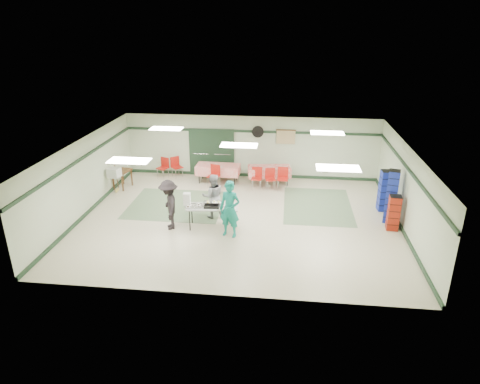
# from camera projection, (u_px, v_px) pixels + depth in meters

# --- Properties ---
(floor) EXTENTS (11.00, 11.00, 0.00)m
(floor) POSITION_uv_depth(u_px,v_px,m) (239.00, 219.00, 15.00)
(floor) COLOR #BCB097
(floor) RESTS_ON ground
(ceiling) EXTENTS (11.00, 11.00, 0.00)m
(ceiling) POSITION_uv_depth(u_px,v_px,m) (239.00, 145.00, 14.00)
(ceiling) COLOR white
(ceiling) RESTS_ON wall_back
(wall_back) EXTENTS (11.00, 0.00, 11.00)m
(wall_back) POSITION_uv_depth(u_px,v_px,m) (251.00, 147.00, 18.65)
(wall_back) COLOR beige
(wall_back) RESTS_ON floor
(wall_front) EXTENTS (11.00, 0.00, 11.00)m
(wall_front) POSITION_uv_depth(u_px,v_px,m) (218.00, 248.00, 10.35)
(wall_front) COLOR beige
(wall_front) RESTS_ON floor
(wall_left) EXTENTS (0.00, 9.00, 9.00)m
(wall_left) POSITION_uv_depth(u_px,v_px,m) (84.00, 177.00, 15.07)
(wall_left) COLOR beige
(wall_left) RESTS_ON floor
(wall_right) EXTENTS (0.00, 9.00, 9.00)m
(wall_right) POSITION_uv_depth(u_px,v_px,m) (406.00, 190.00, 13.93)
(wall_right) COLOR beige
(wall_right) RESTS_ON floor
(trim_back) EXTENTS (11.00, 0.06, 0.10)m
(trim_back) POSITION_uv_depth(u_px,v_px,m) (251.00, 131.00, 18.36)
(trim_back) COLOR #1C3421
(trim_back) RESTS_ON wall_back
(baseboard_back) EXTENTS (11.00, 0.06, 0.12)m
(baseboard_back) POSITION_uv_depth(u_px,v_px,m) (251.00, 175.00, 19.10)
(baseboard_back) COLOR #1C3421
(baseboard_back) RESTS_ON floor
(trim_left) EXTENTS (0.06, 9.00, 0.10)m
(trim_left) POSITION_uv_depth(u_px,v_px,m) (82.00, 158.00, 14.81)
(trim_left) COLOR #1C3421
(trim_left) RESTS_ON wall_back
(baseboard_left) EXTENTS (0.06, 9.00, 0.12)m
(baseboard_left) POSITION_uv_depth(u_px,v_px,m) (90.00, 210.00, 15.55)
(baseboard_left) COLOR #1C3421
(baseboard_left) RESTS_ON floor
(trim_right) EXTENTS (0.06, 9.00, 0.10)m
(trim_right) POSITION_uv_depth(u_px,v_px,m) (409.00, 170.00, 13.67)
(trim_right) COLOR #1C3421
(trim_right) RESTS_ON wall_back
(baseboard_right) EXTENTS (0.06, 9.00, 0.12)m
(baseboard_right) POSITION_uv_depth(u_px,v_px,m) (400.00, 225.00, 14.41)
(baseboard_right) COLOR #1C3421
(baseboard_right) RESTS_ON floor
(green_patch_a) EXTENTS (3.50, 3.00, 0.01)m
(green_patch_a) POSITION_uv_depth(u_px,v_px,m) (177.00, 204.00, 16.19)
(green_patch_a) COLOR slate
(green_patch_a) RESTS_ON floor
(green_patch_b) EXTENTS (2.50, 3.50, 0.01)m
(green_patch_b) POSITION_uv_depth(u_px,v_px,m) (317.00, 206.00, 16.09)
(green_patch_b) COLOR slate
(green_patch_b) RESTS_ON floor
(double_door_left) EXTENTS (0.90, 0.06, 2.10)m
(double_door_left) POSITION_uv_depth(u_px,v_px,m) (201.00, 152.00, 18.93)
(double_door_left) COLOR #969996
(double_door_left) RESTS_ON floor
(double_door_right) EXTENTS (0.90, 0.06, 2.10)m
(double_door_right) POSITION_uv_depth(u_px,v_px,m) (222.00, 153.00, 18.84)
(double_door_right) COLOR #969996
(double_door_right) RESTS_ON floor
(door_frame) EXTENTS (2.00, 0.03, 2.15)m
(door_frame) POSITION_uv_depth(u_px,v_px,m) (212.00, 153.00, 18.87)
(door_frame) COLOR #1C3421
(door_frame) RESTS_ON floor
(wall_fan) EXTENTS (0.50, 0.10, 0.50)m
(wall_fan) POSITION_uv_depth(u_px,v_px,m) (258.00, 132.00, 18.30)
(wall_fan) COLOR black
(wall_fan) RESTS_ON wall_back
(scroll_banner) EXTENTS (0.80, 0.02, 0.60)m
(scroll_banner) POSITION_uv_depth(u_px,v_px,m) (286.00, 137.00, 18.25)
(scroll_banner) COLOR tan
(scroll_banner) RESTS_ON wall_back
(serving_table) EXTENTS (1.76, 0.84, 0.76)m
(serving_table) POSITION_uv_depth(u_px,v_px,m) (212.00, 208.00, 14.18)
(serving_table) COLOR #B6B6B1
(serving_table) RESTS_ON floor
(sheet_tray_right) EXTENTS (0.63, 0.50, 0.02)m
(sheet_tray_right) POSITION_uv_depth(u_px,v_px,m) (227.00, 208.00, 14.01)
(sheet_tray_right) COLOR silver
(sheet_tray_right) RESTS_ON serving_table
(sheet_tray_mid) EXTENTS (0.66, 0.52, 0.02)m
(sheet_tray_mid) POSITION_uv_depth(u_px,v_px,m) (212.00, 204.00, 14.32)
(sheet_tray_mid) COLOR silver
(sheet_tray_mid) RESTS_ON serving_table
(sheet_tray_left) EXTENTS (0.57, 0.45, 0.02)m
(sheet_tray_left) POSITION_uv_depth(u_px,v_px,m) (194.00, 206.00, 14.13)
(sheet_tray_left) COLOR silver
(sheet_tray_left) RESTS_ON serving_table
(baking_pan) EXTENTS (0.52, 0.35, 0.08)m
(baking_pan) POSITION_uv_depth(u_px,v_px,m) (212.00, 206.00, 14.08)
(baking_pan) COLOR black
(baking_pan) RESTS_ON serving_table
(foam_box_stack) EXTENTS (0.25, 0.23, 0.42)m
(foam_box_stack) POSITION_uv_depth(u_px,v_px,m) (187.00, 199.00, 14.18)
(foam_box_stack) COLOR white
(foam_box_stack) RESTS_ON serving_table
(volunteer_teal) EXTENTS (0.76, 0.60, 1.86)m
(volunteer_teal) POSITION_uv_depth(u_px,v_px,m) (230.00, 209.00, 13.53)
(volunteer_teal) COLOR #128174
(volunteer_teal) RESTS_ON floor
(volunteer_grey) EXTENTS (0.91, 0.78, 1.60)m
(volunteer_grey) POSITION_uv_depth(u_px,v_px,m) (213.00, 196.00, 14.87)
(volunteer_grey) COLOR gray
(volunteer_grey) RESTS_ON floor
(volunteer_dark) EXTENTS (0.98, 1.25, 1.69)m
(volunteer_dark) POSITION_uv_depth(u_px,v_px,m) (169.00, 205.00, 14.06)
(volunteer_dark) COLOR black
(volunteer_dark) RESTS_ON floor
(dining_table_a) EXTENTS (1.86, 1.03, 0.77)m
(dining_table_a) POSITION_uv_depth(u_px,v_px,m) (269.00, 171.00, 18.03)
(dining_table_a) COLOR red
(dining_table_a) RESTS_ON floor
(dining_table_b) EXTENTS (1.86, 0.88, 0.77)m
(dining_table_b) POSITION_uv_depth(u_px,v_px,m) (218.00, 169.00, 18.26)
(dining_table_b) COLOR red
(dining_table_b) RESTS_ON floor
(chair_a) EXTENTS (0.48, 0.48, 0.87)m
(chair_a) POSITION_uv_depth(u_px,v_px,m) (270.00, 177.00, 17.52)
(chair_a) COLOR red
(chair_a) RESTS_ON floor
(chair_b) EXTENTS (0.42, 0.42, 0.90)m
(chair_b) POSITION_uv_depth(u_px,v_px,m) (257.00, 176.00, 17.57)
(chair_b) COLOR red
(chair_b) RESTS_ON floor
(chair_c) EXTENTS (0.44, 0.44, 0.93)m
(chair_c) POSITION_uv_depth(u_px,v_px,m) (283.00, 176.00, 17.46)
(chair_c) COLOR red
(chair_c) RESTS_ON floor
(chair_d) EXTENTS (0.55, 0.55, 0.94)m
(chair_d) POSITION_uv_depth(u_px,v_px,m) (214.00, 173.00, 17.75)
(chair_d) COLOR red
(chair_d) RESTS_ON floor
(chair_loose_a) EXTENTS (0.59, 0.59, 0.90)m
(chair_loose_a) POSITION_uv_depth(u_px,v_px,m) (176.00, 165.00, 18.89)
(chair_loose_a) COLOR red
(chair_loose_a) RESTS_ON floor
(chair_loose_b) EXTENTS (0.55, 0.55, 0.90)m
(chair_loose_b) POSITION_uv_depth(u_px,v_px,m) (164.00, 166.00, 18.79)
(chair_loose_b) COLOR red
(chair_loose_b) RESTS_ON floor
(crate_stack_blue_a) EXTENTS (0.42, 0.42, 1.53)m
(crate_stack_blue_a) POSITION_uv_depth(u_px,v_px,m) (385.00, 191.00, 15.44)
(crate_stack_blue_a) COLOR #1B33A5
(crate_stack_blue_a) RESTS_ON floor
(crate_stack_red) EXTENTS (0.40, 0.40, 1.20)m
(crate_stack_red) POSITION_uv_depth(u_px,v_px,m) (394.00, 213.00, 14.06)
(crate_stack_red) COLOR #9E210F
(crate_stack_red) RESTS_ON floor
(crate_stack_blue_b) EXTENTS (0.44, 0.44, 1.88)m
(crate_stack_blue_b) POSITION_uv_depth(u_px,v_px,m) (391.00, 197.00, 14.45)
(crate_stack_blue_b) COLOR #1B33A5
(crate_stack_blue_b) RESTS_ON floor
(printer_table) EXTENTS (0.70, 0.93, 0.74)m
(printer_table) POSITION_uv_depth(u_px,v_px,m) (122.00, 173.00, 17.60)
(printer_table) COLOR brown
(printer_table) RESTS_ON floor
(office_printer) EXTENTS (0.52, 0.47, 0.36)m
(office_printer) POSITION_uv_depth(u_px,v_px,m) (114.00, 173.00, 16.79)
(office_printer) COLOR #B9B9B4
(office_printer) RESTS_ON printer_table
(broom) EXTENTS (0.04, 0.24, 1.49)m
(broom) POSITION_uv_depth(u_px,v_px,m) (116.00, 173.00, 17.17)
(broom) COLOR brown
(broom) RESTS_ON floor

